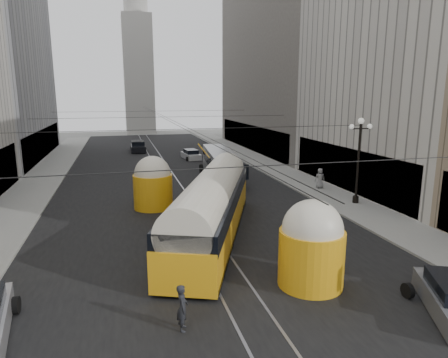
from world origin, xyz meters
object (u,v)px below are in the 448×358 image
streetcar (212,205)px  pedestrian_crossing_a (182,308)px  city_bus (220,164)px  pedestrian_sidewalk_right (320,178)px

streetcar → pedestrian_crossing_a: streetcar is taller
pedestrian_crossing_a → city_bus: bearing=-9.6°
city_bus → streetcar: bearing=-105.9°
city_bus → pedestrian_sidewalk_right: bearing=-40.6°
pedestrian_sidewalk_right → streetcar: bearing=51.7°
pedestrian_crossing_a → pedestrian_sidewalk_right: bearing=-32.0°
pedestrian_crossing_a → streetcar: bearing=-11.7°
pedestrian_crossing_a → pedestrian_sidewalk_right: size_ratio=0.98×
streetcar → city_bus: (4.39, 15.39, -0.37)m
streetcar → pedestrian_crossing_a: 9.54m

